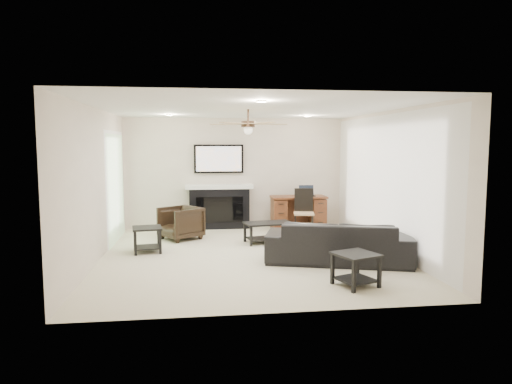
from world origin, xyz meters
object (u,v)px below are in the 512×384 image
armchair (181,223)px  desk (298,213)px  coffee_table (268,232)px  fireplace_unit (219,187)px  sofa (338,242)px

armchair → desk: (2.58, 0.69, 0.05)m
armchair → coffee_table: bearing=36.8°
desk → armchair: bearing=-164.9°
armchair → fireplace_unit: 1.50m
armchair → fireplace_unit: bearing=107.0°
coffee_table → fireplace_unit: 1.99m
coffee_table → desk: size_ratio=0.74×
coffee_table → desk: 1.53m
coffee_table → fireplace_unit: size_ratio=0.47×
armchair → desk: desk is taller
sofa → armchair: 3.37m
coffee_table → desk: (0.88, 1.24, 0.18)m
sofa → armchair: (-2.60, 2.15, -0.01)m
sofa → fireplace_unit: (-1.76, 3.23, 0.62)m
armchair → coffee_table: (1.70, -0.55, -0.13)m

